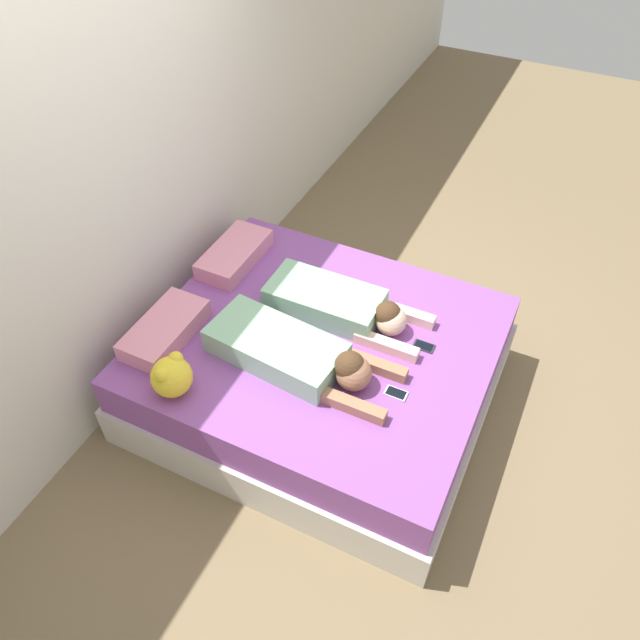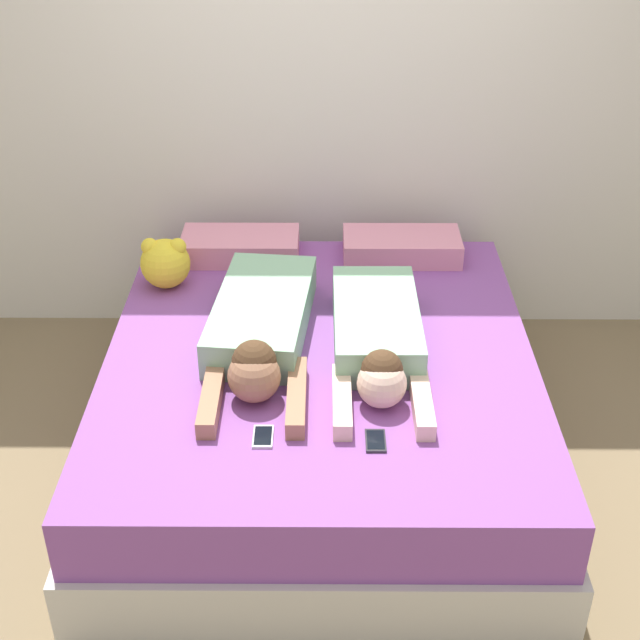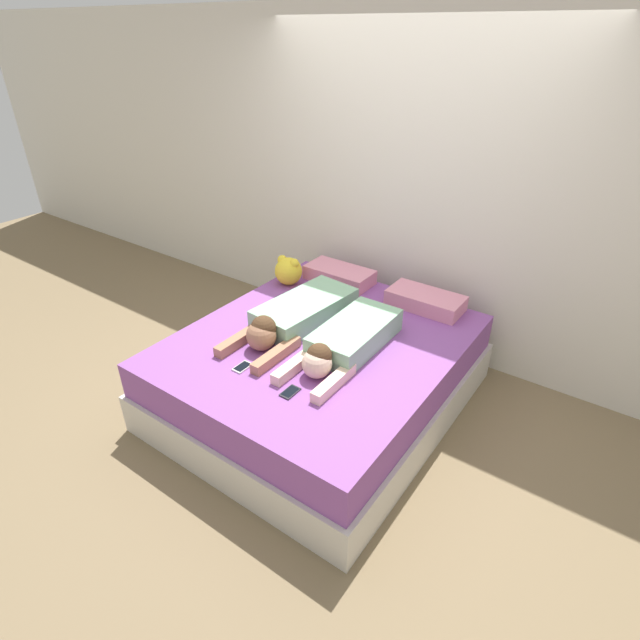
{
  "view_description": "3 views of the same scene",
  "coord_description": "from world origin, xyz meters",
  "px_view_note": "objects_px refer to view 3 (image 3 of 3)",
  "views": [
    {
      "loc": [
        -2.31,
        -1.13,
        3.27
      ],
      "look_at": [
        0.0,
        0.0,
        0.7
      ],
      "focal_mm": 35.0,
      "sensor_mm": 36.0,
      "label": 1
    },
    {
      "loc": [
        0.02,
        -3.06,
        2.59
      ],
      "look_at": [
        0.0,
        0.0,
        0.7
      ],
      "focal_mm": 50.0,
      "sensor_mm": 36.0,
      "label": 2
    },
    {
      "loc": [
        1.69,
        -2.37,
        2.42
      ],
      "look_at": [
        0.0,
        0.0,
        0.7
      ],
      "focal_mm": 28.0,
      "sensor_mm": 36.0,
      "label": 3
    }
  ],
  "objects_px": {
    "pillow_head_right": "(425,300)",
    "person_right": "(346,341)",
    "pillow_head_left": "(339,275)",
    "person_left": "(294,316)",
    "cell_phone_left": "(242,367)",
    "plush_toy": "(288,270)",
    "bed": "(320,371)",
    "cell_phone_right": "(290,392)"
  },
  "relations": [
    {
      "from": "person_left",
      "to": "cell_phone_right",
      "type": "relative_size",
      "value": 9.26
    },
    {
      "from": "person_right",
      "to": "plush_toy",
      "type": "height_order",
      "value": "plush_toy"
    },
    {
      "from": "pillow_head_left",
      "to": "cell_phone_left",
      "type": "height_order",
      "value": "pillow_head_left"
    },
    {
      "from": "pillow_head_left",
      "to": "pillow_head_right",
      "type": "bearing_deg",
      "value": 0.0
    },
    {
      "from": "person_right",
      "to": "plush_toy",
      "type": "distance_m",
      "value": 1.11
    },
    {
      "from": "pillow_head_left",
      "to": "plush_toy",
      "type": "height_order",
      "value": "plush_toy"
    },
    {
      "from": "bed",
      "to": "cell_phone_left",
      "type": "xyz_separation_m",
      "value": [
        -0.2,
        -0.56,
        0.29
      ]
    },
    {
      "from": "pillow_head_right",
      "to": "cell_phone_left",
      "type": "bearing_deg",
      "value": -113.08
    },
    {
      "from": "bed",
      "to": "cell_phone_left",
      "type": "bearing_deg",
      "value": -109.63
    },
    {
      "from": "pillow_head_left",
      "to": "person_right",
      "type": "relative_size",
      "value": 0.56
    },
    {
      "from": "bed",
      "to": "cell_phone_left",
      "type": "relative_size",
      "value": 16.66
    },
    {
      "from": "cell_phone_left",
      "to": "pillow_head_left",
      "type": "bearing_deg",
      "value": 97.88
    },
    {
      "from": "plush_toy",
      "to": "pillow_head_right",
      "type": "bearing_deg",
      "value": 14.52
    },
    {
      "from": "pillow_head_left",
      "to": "person_right",
      "type": "xyz_separation_m",
      "value": [
        0.63,
        -0.87,
        0.03
      ]
    },
    {
      "from": "bed",
      "to": "pillow_head_right",
      "type": "bearing_deg",
      "value": 64.68
    },
    {
      "from": "pillow_head_left",
      "to": "pillow_head_right",
      "type": "relative_size",
      "value": 1.0
    },
    {
      "from": "pillow_head_right",
      "to": "person_right",
      "type": "relative_size",
      "value": 0.56
    },
    {
      "from": "cell_phone_left",
      "to": "plush_toy",
      "type": "height_order",
      "value": "plush_toy"
    },
    {
      "from": "person_left",
      "to": "person_right",
      "type": "xyz_separation_m",
      "value": [
        0.48,
        -0.06,
        -0.0
      ]
    },
    {
      "from": "cell_phone_right",
      "to": "plush_toy",
      "type": "relative_size",
      "value": 0.52
    },
    {
      "from": "pillow_head_left",
      "to": "person_right",
      "type": "distance_m",
      "value": 1.07
    },
    {
      "from": "person_right",
      "to": "pillow_head_left",
      "type": "bearing_deg",
      "value": 125.8
    },
    {
      "from": "person_left",
      "to": "cell_phone_right",
      "type": "bearing_deg",
      "value": -53.92
    },
    {
      "from": "pillow_head_left",
      "to": "cell_phone_right",
      "type": "relative_size",
      "value": 4.57
    },
    {
      "from": "plush_toy",
      "to": "cell_phone_right",
      "type": "bearing_deg",
      "value": -51.09
    },
    {
      "from": "person_left",
      "to": "plush_toy",
      "type": "relative_size",
      "value": 4.79
    },
    {
      "from": "person_left",
      "to": "cell_phone_left",
      "type": "relative_size",
      "value": 9.26
    },
    {
      "from": "person_left",
      "to": "bed",
      "type": "bearing_deg",
      "value": -6.67
    },
    {
      "from": "bed",
      "to": "person_right",
      "type": "bearing_deg",
      "value": -8.63
    },
    {
      "from": "bed",
      "to": "person_left",
      "type": "bearing_deg",
      "value": 173.33
    },
    {
      "from": "pillow_head_right",
      "to": "person_left",
      "type": "height_order",
      "value": "person_left"
    },
    {
      "from": "person_right",
      "to": "bed",
      "type": "bearing_deg",
      "value": 171.37
    },
    {
      "from": "pillow_head_left",
      "to": "person_left",
      "type": "bearing_deg",
      "value": -79.52
    },
    {
      "from": "person_right",
      "to": "cell_phone_left",
      "type": "xyz_separation_m",
      "value": [
        -0.43,
        -0.53,
        -0.08
      ]
    },
    {
      "from": "person_left",
      "to": "plush_toy",
      "type": "xyz_separation_m",
      "value": [
        -0.47,
        0.52,
        0.04
      ]
    },
    {
      "from": "pillow_head_left",
      "to": "person_left",
      "type": "distance_m",
      "value": 0.82
    },
    {
      "from": "pillow_head_right",
      "to": "cell_phone_right",
      "type": "distance_m",
      "value": 1.43
    },
    {
      "from": "pillow_head_left",
      "to": "cell_phone_left",
      "type": "xyz_separation_m",
      "value": [
        0.19,
        -1.4,
        -0.05
      ]
    },
    {
      "from": "cell_phone_left",
      "to": "cell_phone_right",
      "type": "distance_m",
      "value": 0.4
    },
    {
      "from": "pillow_head_right",
      "to": "plush_toy",
      "type": "xyz_separation_m",
      "value": [
        -1.11,
        -0.29,
        0.06
      ]
    },
    {
      "from": "pillow_head_left",
      "to": "pillow_head_right",
      "type": "height_order",
      "value": "same"
    },
    {
      "from": "pillow_head_right",
      "to": "bed",
      "type": "bearing_deg",
      "value": -115.32
    }
  ]
}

